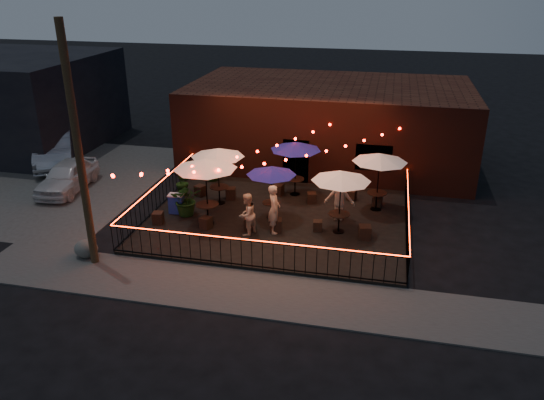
{
  "coord_description": "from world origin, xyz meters",
  "views": [
    {
      "loc": [
        3.98,
        -16.72,
        9.14
      ],
      "look_at": [
        -0.15,
        1.72,
        1.02
      ],
      "focal_mm": 35.0,
      "sensor_mm": 36.0,
      "label": 1
    }
  ],
  "objects_px": {
    "cafe_table_4": "(341,177)",
    "cafe_table_0": "(205,165)",
    "cafe_table_2": "(271,172)",
    "boulder": "(86,249)",
    "cafe_table_3": "(296,147)",
    "utility_pole": "(79,151)",
    "cooler": "(176,203)",
    "cafe_table_1": "(218,153)",
    "cafe_table_5": "(380,158)"
  },
  "relations": [
    {
      "from": "cafe_table_1",
      "to": "cafe_table_4",
      "type": "bearing_deg",
      "value": -17.03
    },
    {
      "from": "cooler",
      "to": "cafe_table_3",
      "type": "bearing_deg",
      "value": 29.53
    },
    {
      "from": "cafe_table_0",
      "to": "cooler",
      "type": "height_order",
      "value": "cafe_table_0"
    },
    {
      "from": "utility_pole",
      "to": "cooler",
      "type": "height_order",
      "value": "utility_pole"
    },
    {
      "from": "cafe_table_0",
      "to": "cafe_table_4",
      "type": "relative_size",
      "value": 1.27
    },
    {
      "from": "cafe_table_4",
      "to": "cafe_table_3",
      "type": "bearing_deg",
      "value": 124.88
    },
    {
      "from": "cafe_table_4",
      "to": "boulder",
      "type": "relative_size",
      "value": 2.86
    },
    {
      "from": "cafe_table_1",
      "to": "cafe_table_4",
      "type": "distance_m",
      "value": 5.44
    },
    {
      "from": "cafe_table_3",
      "to": "cafe_table_5",
      "type": "distance_m",
      "value": 3.65
    },
    {
      "from": "cooler",
      "to": "boulder",
      "type": "distance_m",
      "value": 4.3
    },
    {
      "from": "utility_pole",
      "to": "boulder",
      "type": "height_order",
      "value": "utility_pole"
    },
    {
      "from": "cafe_table_5",
      "to": "cafe_table_1",
      "type": "bearing_deg",
      "value": -173.0
    },
    {
      "from": "cafe_table_2",
      "to": "cafe_table_4",
      "type": "relative_size",
      "value": 0.92
    },
    {
      "from": "cafe_table_1",
      "to": "boulder",
      "type": "distance_m",
      "value": 6.43
    },
    {
      "from": "cafe_table_2",
      "to": "boulder",
      "type": "bearing_deg",
      "value": -142.8
    },
    {
      "from": "utility_pole",
      "to": "boulder",
      "type": "relative_size",
      "value": 9.26
    },
    {
      "from": "cafe_table_1",
      "to": "boulder",
      "type": "xyz_separation_m",
      "value": [
        -3.17,
        -5.21,
        -2.03
      ]
    },
    {
      "from": "cafe_table_5",
      "to": "boulder",
      "type": "bearing_deg",
      "value": -148.15
    },
    {
      "from": "cafe_table_1",
      "to": "cafe_table_3",
      "type": "xyz_separation_m",
      "value": [
        2.94,
        1.65,
        -0.02
      ]
    },
    {
      "from": "cafe_table_1",
      "to": "cafe_table_5",
      "type": "xyz_separation_m",
      "value": [
        6.49,
        0.8,
        -0.0
      ]
    },
    {
      "from": "boulder",
      "to": "cooler",
      "type": "bearing_deg",
      "value": 65.74
    },
    {
      "from": "cafe_table_0",
      "to": "boulder",
      "type": "distance_m",
      "value": 5.15
    },
    {
      "from": "cafe_table_2",
      "to": "cafe_table_4",
      "type": "xyz_separation_m",
      "value": [
        2.74,
        -0.66,
        0.24
      ]
    },
    {
      "from": "cafe_table_0",
      "to": "cafe_table_5",
      "type": "relative_size",
      "value": 1.29
    },
    {
      "from": "cooler",
      "to": "boulder",
      "type": "height_order",
      "value": "cooler"
    },
    {
      "from": "cooler",
      "to": "cafe_table_0",
      "type": "bearing_deg",
      "value": -28.15
    },
    {
      "from": "utility_pole",
      "to": "cafe_table_0",
      "type": "relative_size",
      "value": 2.55
    },
    {
      "from": "cafe_table_2",
      "to": "cooler",
      "type": "bearing_deg",
      "value": -174.71
    },
    {
      "from": "cafe_table_2",
      "to": "utility_pole",
      "type": "bearing_deg",
      "value": -138.61
    },
    {
      "from": "cafe_table_3",
      "to": "boulder",
      "type": "xyz_separation_m",
      "value": [
        -6.11,
        -6.86,
        -2.01
      ]
    },
    {
      "from": "cafe_table_2",
      "to": "boulder",
      "type": "height_order",
      "value": "cafe_table_2"
    },
    {
      "from": "cafe_table_3",
      "to": "cafe_table_5",
      "type": "relative_size",
      "value": 0.99
    },
    {
      "from": "cafe_table_0",
      "to": "cafe_table_1",
      "type": "distance_m",
      "value": 2.0
    },
    {
      "from": "cafe_table_5",
      "to": "cafe_table_3",
      "type": "bearing_deg",
      "value": 166.5
    },
    {
      "from": "cafe_table_4",
      "to": "cafe_table_0",
      "type": "bearing_deg",
      "value": -175.58
    },
    {
      "from": "utility_pole",
      "to": "boulder",
      "type": "xyz_separation_m",
      "value": [
        -0.46,
        0.28,
        -3.66
      ]
    },
    {
      "from": "cafe_table_4",
      "to": "cafe_table_1",
      "type": "bearing_deg",
      "value": 162.97
    },
    {
      "from": "utility_pole",
      "to": "cafe_table_4",
      "type": "distance_m",
      "value": 8.97
    },
    {
      "from": "cafe_table_2",
      "to": "cooler",
      "type": "xyz_separation_m",
      "value": [
        -3.87,
        -0.36,
        -1.55
      ]
    },
    {
      "from": "cafe_table_5",
      "to": "cooler",
      "type": "height_order",
      "value": "cafe_table_5"
    },
    {
      "from": "cafe_table_1",
      "to": "cooler",
      "type": "xyz_separation_m",
      "value": [
        -1.41,
        -1.29,
        -1.82
      ]
    },
    {
      "from": "cafe_table_1",
      "to": "cafe_table_3",
      "type": "height_order",
      "value": "cafe_table_1"
    },
    {
      "from": "cafe_table_0",
      "to": "cafe_table_3",
      "type": "bearing_deg",
      "value": 52.66
    },
    {
      "from": "cafe_table_1",
      "to": "cafe_table_2",
      "type": "bearing_deg",
      "value": -20.8
    },
    {
      "from": "cooler",
      "to": "boulder",
      "type": "relative_size",
      "value": 0.93
    },
    {
      "from": "cafe_table_5",
      "to": "boulder",
      "type": "relative_size",
      "value": 2.81
    },
    {
      "from": "cafe_table_0",
      "to": "boulder",
      "type": "relative_size",
      "value": 3.63
    },
    {
      "from": "cafe_table_2",
      "to": "cafe_table_5",
      "type": "distance_m",
      "value": 4.4
    },
    {
      "from": "cafe_table_3",
      "to": "cafe_table_4",
      "type": "distance_m",
      "value": 3.95
    },
    {
      "from": "cafe_table_1",
      "to": "boulder",
      "type": "bearing_deg",
      "value": -121.37
    }
  ]
}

